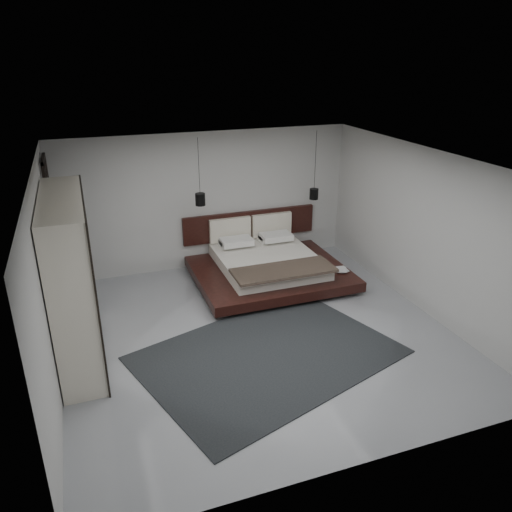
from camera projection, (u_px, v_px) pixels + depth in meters
name	position (u px, v px, depth m)	size (l,w,h in m)	color
floor	(258.00, 333.00, 8.12)	(6.00, 6.00, 0.00)	#92959A
ceiling	(258.00, 162.00, 7.04)	(6.00, 6.00, 0.00)	white
wall_back	(208.00, 201.00, 10.19)	(6.00, 6.00, 0.00)	#B0B1AE
wall_front	(361.00, 361.00, 4.98)	(6.00, 6.00, 0.00)	#B0B1AE
wall_left	(47.00, 282.00, 6.64)	(6.00, 6.00, 0.00)	#B0B1AE
wall_right	(423.00, 231.00, 8.52)	(6.00, 6.00, 0.00)	#B0B1AE
lattice_screen	(55.00, 231.00, 8.83)	(0.05, 0.90, 2.60)	black
bed	(267.00, 265.00, 9.94)	(2.91, 2.45, 1.10)	black
book_lower	(337.00, 270.00, 9.73)	(0.21, 0.28, 0.03)	#99724C
book_upper	(337.00, 270.00, 9.69)	(0.19, 0.27, 0.02)	#99724C
pendant_left	(200.00, 199.00, 9.46)	(0.19, 0.19, 1.28)	black
pendant_right	(314.00, 194.00, 10.25)	(0.18, 0.18, 1.39)	black
wardrobe	(72.00, 280.00, 7.13)	(0.59, 2.50, 2.45)	white
rug	(268.00, 355.00, 7.53)	(3.66, 2.61, 0.02)	black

